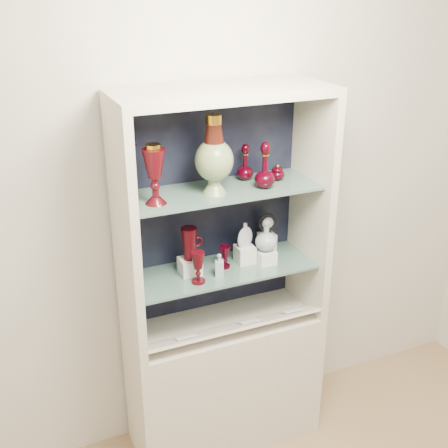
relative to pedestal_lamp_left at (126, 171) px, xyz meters
name	(u,v)px	position (x,y,z in m)	size (l,w,h in m)	color
wall_back	(207,190)	(0.44, 0.16, -0.21)	(3.50, 0.02, 2.80)	silver
cabinet_base	(224,380)	(0.44, -0.06, -1.23)	(1.00, 0.40, 0.75)	beige
cabinet_back_panel	(209,206)	(0.44, 0.13, -0.28)	(0.98, 0.02, 1.15)	black
cabinet_side_left	(125,236)	(-0.04, -0.06, -0.28)	(0.04, 0.40, 1.15)	beige
cabinet_side_right	(311,205)	(0.92, -0.06, -0.28)	(0.04, 0.40, 1.15)	beige
cabinet_top_cap	(224,93)	(0.44, -0.06, 0.31)	(1.00, 0.40, 0.04)	beige
shelf_lower	(222,270)	(0.44, -0.04, -0.56)	(0.92, 0.34, 0.01)	slate
shelf_upper	(222,190)	(0.44, -0.04, -0.14)	(0.92, 0.34, 0.01)	slate
label_ledge	(233,328)	(0.44, -0.17, -0.83)	(0.92, 0.18, 0.01)	beige
label_card_0	(291,311)	(0.77, -0.17, -0.81)	(0.10, 0.07, 0.00)	white
label_card_1	(186,337)	(0.19, -0.17, -0.81)	(0.10, 0.07, 0.00)	white
label_card_2	(249,321)	(0.53, -0.17, -0.81)	(0.10, 0.07, 0.00)	white
pedestal_lamp_left	(126,171)	(0.00, 0.00, 0.00)	(0.10, 0.10, 0.27)	#4D080F
pedestal_lamp_right	(155,174)	(0.10, -0.09, 0.00)	(0.10, 0.10, 0.27)	#4D080F
enamel_urn	(214,155)	(0.39, -0.07, 0.05)	(0.18, 0.18, 0.36)	#0D4319
ruby_decanter_a	(265,162)	(0.63, -0.10, -0.01)	(0.10, 0.10, 0.25)	#38000C
ruby_decanter_b	(245,161)	(0.60, 0.04, -0.04)	(0.08, 0.08, 0.19)	#38000C
lidded_bowl	(277,172)	(0.74, -0.02, -0.09)	(0.07, 0.07, 0.08)	#38000C
cobalt_goblet	(135,269)	(0.00, -0.03, -0.47)	(0.07, 0.07, 0.17)	#08043C
ruby_goblet_tall	(198,267)	(0.28, -0.12, -0.48)	(0.07, 0.07, 0.16)	#4D080F
ruby_goblet_small	(225,257)	(0.46, -0.03, -0.50)	(0.06, 0.06, 0.12)	#38000C
riser_ruby_pitcher	(190,266)	(0.27, -0.02, -0.52)	(0.10, 0.10, 0.08)	silver
ruby_pitcher	(189,244)	(0.27, -0.02, -0.39)	(0.12, 0.08, 0.16)	#4D080F
clear_square_bottle	(219,265)	(0.40, -0.10, -0.50)	(0.04, 0.04, 0.12)	#92A2AB
riser_flat_flask	(245,254)	(0.57, -0.02, -0.51)	(0.09, 0.09, 0.09)	silver
flat_flask	(245,234)	(0.57, -0.02, -0.40)	(0.09, 0.04, 0.13)	silver
riser_clear_round_decanter	(266,257)	(0.67, -0.07, -0.52)	(0.09, 0.09, 0.07)	silver
clear_round_decanter	(266,236)	(0.67, -0.07, -0.40)	(0.11, 0.11, 0.16)	#92A2AB
riser_cameo_medallion	(267,242)	(0.73, 0.05, -0.51)	(0.08, 0.08, 0.10)	silver
cameo_medallion	(267,223)	(0.73, 0.05, -0.40)	(0.10, 0.04, 0.12)	black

